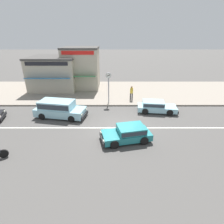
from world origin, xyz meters
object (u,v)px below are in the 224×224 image
minivan_pale_blue_3 (60,108)px  hatchback_pale_blue_4 (156,106)px  pedestrian_near_clock (132,92)px  street_clock (109,81)px  shopfront_mid_block (56,73)px  hatchback_teal_0 (129,133)px  shopfront_corner_warung (82,68)px

minivan_pale_blue_3 → hatchback_pale_blue_4: minivan_pale_blue_3 is taller
minivan_pale_blue_3 → pedestrian_near_clock: (7.10, 4.16, 0.24)m
street_clock → hatchback_pale_blue_4: bearing=-25.3°
pedestrian_near_clock → minivan_pale_blue_3: bearing=-149.6°
pedestrian_near_clock → shopfront_mid_block: bearing=153.9°
hatchback_teal_0 → street_clock: 7.67m
street_clock → pedestrian_near_clock: bearing=18.5°
street_clock → shopfront_corner_warung: 7.25m
hatchback_teal_0 → hatchback_pale_blue_4: bearing=58.2°
minivan_pale_blue_3 → shopfront_corner_warung: 9.70m
hatchback_teal_0 → minivan_pale_blue_3: (-6.03, 3.97, 0.26)m
street_clock → pedestrian_near_clock: size_ratio=2.04×
hatchback_teal_0 → shopfront_mid_block: size_ratio=0.61×
hatchback_pale_blue_4 → pedestrian_near_clock: size_ratio=2.47×
shopfront_corner_warung → minivan_pale_blue_3: bearing=-94.4°
hatchback_teal_0 → shopfront_corner_warung: bearing=111.6°
hatchback_teal_0 → hatchback_pale_blue_4: 5.96m
hatchback_teal_0 → minivan_pale_blue_3: minivan_pale_blue_3 is taller
hatchback_teal_0 → street_clock: bearing=101.7°
hatchback_teal_0 → pedestrian_near_clock: (1.06, 8.12, 0.50)m
pedestrian_near_clock → hatchback_pale_blue_4: bearing=-55.8°
hatchback_teal_0 → shopfront_corner_warung: (-5.31, 13.43, 2.26)m
hatchback_pale_blue_4 → pedestrian_near_clock: 3.73m
hatchback_pale_blue_4 → shopfront_corner_warung: size_ratio=0.74×
hatchback_teal_0 → shopfront_corner_warung: shopfront_corner_warung is taller
minivan_pale_blue_3 → street_clock: 5.85m
shopfront_corner_warung → shopfront_mid_block: 3.67m
shopfront_corner_warung → pedestrian_near_clock: bearing=-39.8°
shopfront_mid_block → hatchback_teal_0: bearing=-55.6°
pedestrian_near_clock → shopfront_corner_warung: size_ratio=0.30×
minivan_pale_blue_3 → pedestrian_near_clock: size_ratio=3.02×
hatchback_teal_0 → hatchback_pale_blue_4: (3.14, 5.07, 0.00)m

